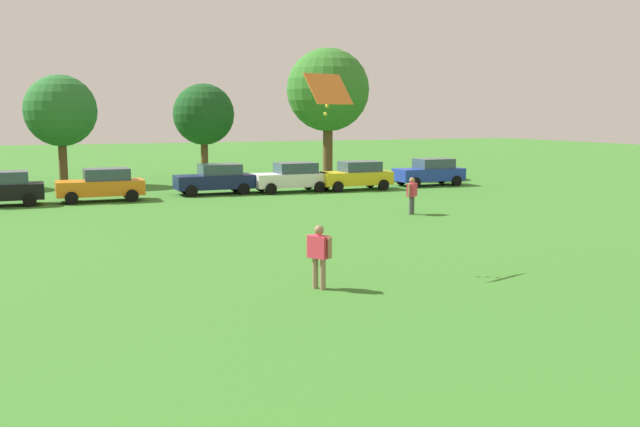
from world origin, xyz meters
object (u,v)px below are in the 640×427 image
object	(u,v)px
parked_car_navy_2	(216,179)
parked_car_blue_5	(430,172)
adult_bystander	(319,251)
parked_car_yellow_4	(356,175)
kite	(328,91)
parked_car_white_3	(292,177)
tree_far_right	(328,90)
parked_car_orange_1	(102,185)
bystander_near_trees	(412,192)
tree_center	(61,111)
tree_right	(204,115)

from	to	relation	value
parked_car_navy_2	parked_car_blue_5	size ratio (longest dim) A/B	1.00
adult_bystander	parked_car_yellow_4	bearing A→B (deg)	-58.26
kite	parked_car_white_3	bearing A→B (deg)	72.95
parked_car_navy_2	adult_bystander	bearing A→B (deg)	82.66
parked_car_white_3	parked_car_yellow_4	xyz separation A→B (m)	(3.90, -0.38, 0.00)
kite	tree_far_right	size ratio (longest dim) A/B	0.17
parked_car_orange_1	bystander_near_trees	bearing A→B (deg)	140.16
bystander_near_trees	parked_car_white_3	xyz separation A→B (m)	(-1.79, 10.76, -0.13)
parked_car_blue_5	tree_center	xyz separation A→B (m)	(-21.28, 8.45, 3.77)
tree_right	bystander_near_trees	bearing A→B (deg)	-78.00
parked_car_orange_1	adult_bystander	bearing A→B (deg)	98.80
adult_bystander	parked_car_navy_2	world-z (taller)	parked_car_navy_2
parked_car_orange_1	parked_car_blue_5	xyz separation A→B (m)	(19.84, 0.68, 0.00)
kite	tree_far_right	bearing A→B (deg)	67.15
adult_bystander	parked_car_yellow_4	world-z (taller)	parked_car_yellow_4
parked_car_blue_5	tree_center	bearing A→B (deg)	-21.66
parked_car_orange_1	parked_car_yellow_4	distance (m)	14.43
bystander_near_trees	parked_car_yellow_4	bearing A→B (deg)	-140.80
adult_bystander	tree_far_right	bearing A→B (deg)	-54.20
kite	tree_center	bearing A→B (deg)	101.74
parked_car_orange_1	tree_right	bearing A→B (deg)	-126.22
parked_car_blue_5	tree_right	distance (m)	16.04
adult_bystander	kite	world-z (taller)	kite
parked_car_orange_1	tree_far_right	world-z (taller)	tree_far_right
parked_car_navy_2	tree_far_right	distance (m)	13.65
adult_bystander	tree_far_right	world-z (taller)	tree_far_right
parked_car_white_3	bystander_near_trees	bearing A→B (deg)	99.45
parked_car_white_3	parked_car_blue_5	size ratio (longest dim) A/B	1.00
parked_car_navy_2	parked_car_blue_5	distance (m)	13.64
parked_car_navy_2	tree_far_right	world-z (taller)	tree_far_right
parked_car_white_3	parked_car_orange_1	bearing A→B (deg)	2.62
parked_car_yellow_4	parked_car_orange_1	bearing A→B (deg)	0.40
bystander_near_trees	tree_right	size ratio (longest dim) A/B	0.25
parked_car_orange_1	tree_far_right	bearing A→B (deg)	-151.99
kite	parked_car_white_3	xyz separation A→B (m)	(6.06, 19.77, -4.23)
tree_center	parked_car_blue_5	bearing A→B (deg)	-21.66
bystander_near_trees	parked_car_white_3	world-z (taller)	parked_car_white_3
parked_car_yellow_4	parked_car_blue_5	size ratio (longest dim) A/B	1.00
bystander_near_trees	parked_car_white_3	size ratio (longest dim) A/B	0.39
parked_car_orange_1	parked_car_white_3	bearing A→B (deg)	-177.38
parked_car_white_3	parked_car_yellow_4	size ratio (longest dim) A/B	1.00
parked_car_yellow_4	parked_car_blue_5	bearing A→B (deg)	-173.89
adult_bystander	parked_car_navy_2	xyz separation A→B (m)	(2.89, 22.42, -0.12)
bystander_near_trees	adult_bystander	bearing A→B (deg)	11.72
parked_car_white_3	tree_far_right	size ratio (longest dim) A/B	0.48
parked_car_navy_2	tree_right	bearing A→B (deg)	-99.66
bystander_near_trees	tree_center	bearing A→B (deg)	-93.98
tree_far_right	parked_car_orange_1	bearing A→B (deg)	-151.99
parked_car_blue_5	tree_right	xyz separation A→B (m)	(-11.98, 10.05, 3.55)
bystander_near_trees	kite	size ratio (longest dim) A/B	1.11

